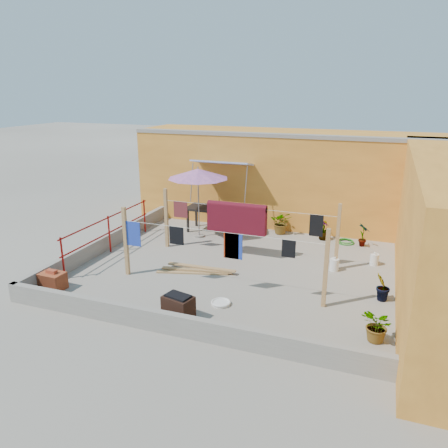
{
  "coord_description": "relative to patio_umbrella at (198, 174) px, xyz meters",
  "views": [
    {
      "loc": [
        3.46,
        -10.29,
        4.63
      ],
      "look_at": [
        -0.47,
        0.3,
        1.08
      ],
      "focal_mm": 35.0,
      "sensor_mm": 36.0,
      "label": 1
    }
  ],
  "objects": [
    {
      "name": "plant_right_c",
      "position": [
        5.62,
        -4.47,
        -1.72
      ],
      "size": [
        0.78,
        0.79,
        0.67
      ],
      "primitive_type": "imported",
      "rotation": [
        0.0,
        0.0,
        5.36
      ],
      "color": "#1B5017",
      "rests_on": "ground"
    },
    {
      "name": "wall_back",
      "position": [
        2.46,
        2.71,
        -0.44
      ],
      "size": [
        11.0,
        3.27,
        3.21
      ],
      "color": "orange",
      "rests_on": "ground"
    },
    {
      "name": "outdoor_table",
      "position": [
        0.23,
        0.65,
        -1.31
      ],
      "size": [
        1.76,
        0.89,
        0.82
      ],
      "color": "black",
      "rests_on": "ground"
    },
    {
      "name": "plant_right_a",
      "position": [
        5.03,
        0.89,
        -1.68
      ],
      "size": [
        0.45,
        0.47,
        0.74
      ],
      "primitive_type": "imported",
      "rotation": [
        0.0,
        0.0,
        2.2
      ],
      "color": "#1B5017",
      "rests_on": "ground"
    },
    {
      "name": "brick_stack",
      "position": [
        -1.74,
        -4.77,
        -1.84
      ],
      "size": [
        0.58,
        0.44,
        0.5
      ],
      "color": "#A34425",
      "rests_on": "ground"
    },
    {
      "name": "water_jug_b",
      "position": [
        4.44,
        -1.29,
        -1.89
      ],
      "size": [
        0.24,
        0.24,
        0.37
      ],
      "color": "silver",
      "rests_on": "ground"
    },
    {
      "name": "plant_back_a",
      "position": [
        2.43,
        1.21,
        -1.67
      ],
      "size": [
        0.76,
        0.68,
        0.77
      ],
      "primitive_type": "imported",
      "rotation": [
        0.0,
        0.0,
        0.12
      ],
      "color": "#1B5017",
      "rests_on": "ground"
    },
    {
      "name": "plant_right_b",
      "position": [
        5.66,
        -2.68,
        -1.71
      ],
      "size": [
        0.4,
        0.45,
        0.69
      ],
      "primitive_type": "imported",
      "rotation": [
        0.0,
        0.0,
        4.44
      ],
      "color": "#1B5017",
      "rests_on": "ground"
    },
    {
      "name": "patio_umbrella",
      "position": [
        0.0,
        0.0,
        0.0
      ],
      "size": [
        2.44,
        2.44,
        2.29
      ],
      "color": "gray",
      "rests_on": "ground"
    },
    {
      "name": "water_jug_a",
      "position": [
        5.42,
        -0.53,
        -1.89
      ],
      "size": [
        0.23,
        0.23,
        0.37
      ],
      "color": "silver",
      "rests_on": "ground"
    },
    {
      "name": "white_basin",
      "position": [
        2.31,
        -4.11,
        -2.01
      ],
      "size": [
        0.44,
        0.44,
        0.08
      ],
      "color": "silver",
      "rests_on": "ground"
    },
    {
      "name": "red_railing",
      "position": [
        -1.89,
        -2.19,
        -1.33
      ],
      "size": [
        0.05,
        4.2,
        1.1
      ],
      "color": "maroon",
      "rests_on": "ground"
    },
    {
      "name": "plant_back_b",
      "position": [
        3.83,
        1.1,
        -1.72
      ],
      "size": [
        0.44,
        0.44,
        0.66
      ],
      "primitive_type": "imported",
      "rotation": [
        0.0,
        0.0,
        1.8
      ],
      "color": "#1B5017",
      "rests_on": "ground"
    },
    {
      "name": "brazier",
      "position": [
        1.71,
        -5.0,
        -1.78
      ],
      "size": [
        0.69,
        0.54,
        0.55
      ],
      "color": "black",
      "rests_on": "ground"
    },
    {
      "name": "parapet_left",
      "position": [
        -2.12,
        -1.99,
        -1.83
      ],
      "size": [
        0.16,
        7.3,
        0.44
      ],
      "primitive_type": "cube",
      "color": "gray",
      "rests_on": "ground"
    },
    {
      "name": "lumber_pile",
      "position": [
        1.09,
        -2.65,
        -1.99
      ],
      "size": [
        2.02,
        0.68,
        0.12
      ],
      "color": "tan",
      "rests_on": "ground"
    },
    {
      "name": "ground",
      "position": [
        1.96,
        -1.99,
        -2.05
      ],
      "size": [
        80.0,
        80.0,
        0.0
      ],
      "primitive_type": "plane",
      "color": "#9E998E",
      "rests_on": "ground"
    },
    {
      "name": "parapet_front",
      "position": [
        1.96,
        -5.57,
        -1.83
      ],
      "size": [
        8.3,
        0.16,
        0.44
      ],
      "primitive_type": "cube",
      "color": "gray",
      "rests_on": "ground"
    },
    {
      "name": "green_hose",
      "position": [
        4.52,
        1.03,
        -2.02
      ],
      "size": [
        0.54,
        0.54,
        0.08
      ],
      "color": "#1E791A",
      "rests_on": "ground"
    },
    {
      "name": "clothesline_rig",
      "position": [
        1.72,
        -1.48,
        -0.97
      ],
      "size": [
        5.09,
        2.35,
        1.8
      ],
      "color": "tan",
      "rests_on": "ground"
    }
  ]
}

